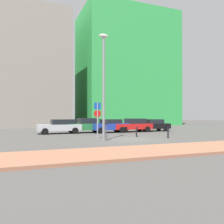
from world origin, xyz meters
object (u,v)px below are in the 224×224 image
at_px(parked_car_silver, 60,126).
at_px(parked_car_green, 86,125).
at_px(parking_sign_post, 97,116).
at_px(parked_car_red, 132,125).
at_px(parked_car_black, 153,125).
at_px(traffic_bollard_near, 137,132).
at_px(traffic_bollard_mid, 168,133).
at_px(parking_meter, 106,128).
at_px(street_lamp, 104,79).
at_px(parked_car_blue, 110,126).

relative_size(parked_car_silver, parked_car_green, 1.07).
bearing_deg(parked_car_green, parking_sign_post, -96.86).
relative_size(parked_car_silver, parked_car_red, 0.97).
height_order(parked_car_black, traffic_bollard_near, parked_car_black).
xyz_separation_m(parked_car_red, traffic_bollard_mid, (-0.54, -7.69, -0.33)).
distance_m(parking_sign_post, parking_meter, 1.98).
height_order(parked_car_black, traffic_bollard_mid, parked_car_black).
distance_m(traffic_bollard_near, traffic_bollard_mid, 2.75).
distance_m(street_lamp, traffic_bollard_mid, 6.98).
bearing_deg(street_lamp, parked_car_green, 84.68).
relative_size(parked_car_green, street_lamp, 0.51).
distance_m(parked_car_silver, traffic_bollard_near, 8.36).
height_order(parked_car_green, parked_car_black, parked_car_green).
relative_size(parking_sign_post, parking_meter, 1.95).
bearing_deg(parking_sign_post, traffic_bollard_mid, -18.22).
relative_size(parked_car_green, parking_meter, 2.72).
xyz_separation_m(parking_sign_post, traffic_bollard_near, (3.66, 0.18, -1.43)).
distance_m(parked_car_blue, parking_meter, 8.29).
distance_m(parked_car_silver, parking_sign_post, 6.71).
height_order(parked_car_silver, parked_car_green, parked_car_green).
relative_size(parked_car_blue, parked_car_red, 0.94).
xyz_separation_m(parked_car_red, parking_sign_post, (-6.09, -5.86, 1.09)).
height_order(parked_car_silver, traffic_bollard_near, parked_car_silver).
relative_size(parked_car_silver, parking_meter, 2.91).
xyz_separation_m(parked_car_red, parking_meter, (-5.96, -7.63, 0.20)).
xyz_separation_m(parked_car_blue, parking_sign_post, (-3.38, -5.85, 1.10)).
relative_size(parked_car_green, parking_sign_post, 1.39).
distance_m(parked_car_green, street_lamp, 8.81).
bearing_deg(parking_meter, parked_car_blue, 66.82).
xyz_separation_m(street_lamp, traffic_bollard_mid, (5.50, -0.45, -4.27)).
height_order(parked_car_red, traffic_bollard_near, parked_car_red).
bearing_deg(traffic_bollard_mid, parked_car_blue, 105.76).
relative_size(parked_car_blue, parked_car_black, 1.05).
distance_m(parked_car_blue, parked_car_red, 2.70).
bearing_deg(parking_meter, parked_car_black, 41.91).
height_order(parked_car_blue, traffic_bollard_near, parked_car_blue).
distance_m(parked_car_red, parking_sign_post, 8.52).
relative_size(parking_meter, traffic_bollard_mid, 1.72).
bearing_deg(street_lamp, parking_meter, -79.05).
relative_size(parking_sign_post, traffic_bollard_mid, 3.35).
xyz_separation_m(parked_car_black, street_lamp, (-8.87, -7.50, 3.97)).
bearing_deg(parked_car_silver, traffic_bollard_near, -47.19).
height_order(parked_car_blue, parking_meter, parking_meter).
distance_m(parking_meter, traffic_bollard_near, 4.08).
bearing_deg(parking_meter, parking_sign_post, 94.02).
bearing_deg(parked_car_black, parking_meter, -138.09).
bearing_deg(parked_car_silver, parked_car_green, 3.73).
bearing_deg(traffic_bollard_mid, parking_sign_post, 161.78).
xyz_separation_m(parked_car_black, traffic_bollard_mid, (-3.37, -7.95, -0.30)).
height_order(parked_car_silver, parking_sign_post, parking_sign_post).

